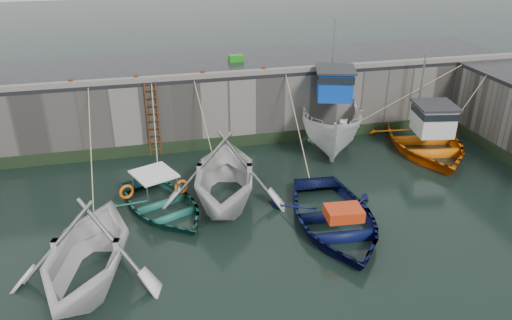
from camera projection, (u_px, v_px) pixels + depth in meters
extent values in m
plane|color=black|center=(256.00, 303.00, 13.03)|extent=(120.00, 120.00, 0.00)
cube|color=slate|center=(194.00, 99.00, 23.35)|extent=(30.00, 5.00, 3.00)
cube|color=black|center=(192.00, 66.00, 22.66)|extent=(30.00, 5.00, 0.16)
cube|color=slate|center=(198.00, 76.00, 20.52)|extent=(30.00, 0.30, 0.20)
cube|color=black|center=(202.00, 145.00, 21.66)|extent=(30.00, 0.08, 0.50)
cylinder|color=#3F1E0F|center=(147.00, 120.00, 20.57)|extent=(0.07, 0.07, 3.20)
cylinder|color=#3F1E0F|center=(158.00, 119.00, 20.66)|extent=(0.07, 0.07, 3.20)
cube|color=#3F1E0F|center=(156.00, 150.00, 21.18)|extent=(0.44, 0.06, 0.05)
cube|color=#3F1E0F|center=(155.00, 142.00, 21.04)|extent=(0.44, 0.06, 0.05)
cube|color=#3F1E0F|center=(154.00, 135.00, 20.90)|extent=(0.44, 0.06, 0.05)
cube|color=#3F1E0F|center=(154.00, 128.00, 20.76)|extent=(0.44, 0.06, 0.05)
cube|color=#3F1E0F|center=(153.00, 120.00, 20.61)|extent=(0.44, 0.06, 0.05)
cube|color=#3F1E0F|center=(152.00, 113.00, 20.47)|extent=(0.44, 0.06, 0.05)
cube|color=#3F1E0F|center=(152.00, 105.00, 20.33)|extent=(0.44, 0.06, 0.05)
cube|color=#3F1E0F|center=(151.00, 98.00, 20.19)|extent=(0.44, 0.06, 0.05)
cube|color=#3F1E0F|center=(150.00, 90.00, 20.04)|extent=(0.44, 0.06, 0.05)
imported|color=silver|center=(92.00, 280.00, 13.86)|extent=(5.46, 5.97, 2.68)
imported|color=#1A5B4E|center=(163.00, 210.00, 17.22)|extent=(4.62, 5.30, 0.92)
imported|color=silver|center=(225.00, 200.00, 17.84)|extent=(5.72, 6.27, 2.82)
imported|color=#090F38|center=(334.00, 226.00, 16.30)|extent=(4.26, 5.68, 1.12)
imported|color=silver|center=(331.00, 122.00, 22.15)|extent=(4.47, 7.26, 2.63)
cube|color=#0B3EB3|center=(335.00, 84.00, 20.78)|extent=(1.78, 1.85, 1.20)
cube|color=black|center=(335.00, 76.00, 20.63)|extent=(1.86, 1.92, 0.28)
cube|color=#262628|center=(336.00, 69.00, 20.50)|extent=(2.03, 2.10, 0.08)
cylinder|color=#A5A8AD|center=(333.00, 53.00, 22.01)|extent=(0.08, 0.08, 3.00)
imported|color=orange|center=(424.00, 141.00, 21.87)|extent=(5.48, 6.92, 1.29)
cube|color=silver|center=(433.00, 120.00, 20.79)|extent=(1.64, 1.72, 1.20)
cube|color=black|center=(435.00, 112.00, 20.64)|extent=(1.71, 1.79, 0.28)
cube|color=#262628|center=(436.00, 105.00, 20.51)|extent=(1.88, 1.96, 0.08)
cylinder|color=#A5A8AD|center=(421.00, 86.00, 22.02)|extent=(0.08, 0.08, 3.00)
cube|color=#1F8A19|center=(236.00, 58.00, 22.99)|extent=(0.69, 0.43, 0.30)
cylinder|color=#3F1E0F|center=(71.00, 83.00, 19.54)|extent=(0.18, 0.18, 0.28)
cylinder|color=#3F1E0F|center=(136.00, 78.00, 20.07)|extent=(0.18, 0.18, 0.28)
cylinder|color=#3F1E0F|center=(203.00, 74.00, 20.64)|extent=(0.18, 0.18, 0.28)
cylinder|color=#3F1E0F|center=(264.00, 70.00, 21.18)|extent=(0.18, 0.18, 0.28)
cylinder|color=#3F1E0F|center=(334.00, 66.00, 21.86)|extent=(0.18, 0.18, 0.28)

